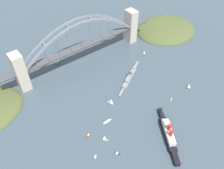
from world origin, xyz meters
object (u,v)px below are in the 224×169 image
(ocean_liner, at_px, (168,134))
(small_boat_0, at_px, (88,136))
(small_boat_2, at_px, (171,100))
(small_boat_5, at_px, (144,52))
(harbor_arch_bridge, at_px, (82,46))
(small_boat_9, at_px, (104,137))
(naval_cruiser, at_px, (129,77))
(small_boat_7, at_px, (111,101))
(small_boat_6, at_px, (117,152))
(seaplane_second_in_formation, at_px, (57,62))
(seaplane_taxiing_near_bridge, at_px, (44,61))
(small_boat_1, at_px, (189,86))
(small_boat_3, at_px, (107,121))
(small_boat_8, at_px, (95,157))

(ocean_liner, height_order, small_boat_0, ocean_liner)
(small_boat_2, xyz_separation_m, small_boat_5, (-41.89, -102.35, 2.41))
(harbor_arch_bridge, distance_m, small_boat_9, 158.66)
(ocean_liner, height_order, naval_cruiser, ocean_liner)
(ocean_liner, height_order, small_boat_7, ocean_liner)
(small_boat_0, distance_m, small_boat_5, 186.73)
(small_boat_5, bearing_deg, small_boat_6, 38.33)
(seaplane_second_in_formation, relative_size, small_boat_2, 1.14)
(seaplane_second_in_formation, xyz_separation_m, small_boat_7, (-18.07, 124.54, 3.09))
(seaplane_taxiing_near_bridge, relative_size, small_boat_5, 1.48)
(small_boat_0, relative_size, small_boat_1, 1.04)
(small_boat_1, distance_m, small_boat_5, 101.13)
(small_boat_9, bearing_deg, harbor_arch_bridge, -112.70)
(seaplane_second_in_formation, relative_size, small_boat_5, 1.16)
(seaplane_taxiing_near_bridge, height_order, small_boat_9, small_boat_9)
(seaplane_taxiing_near_bridge, relative_size, small_boat_3, 0.85)
(seaplane_second_in_formation, relative_size, small_boat_9, 0.86)
(small_boat_3, bearing_deg, harbor_arch_bridge, -108.30)
(small_boat_7, height_order, small_boat_8, small_boat_7)
(harbor_arch_bridge, xyz_separation_m, small_boat_2, (-52.79, 149.00, -30.89))
(harbor_arch_bridge, height_order, small_boat_7, harbor_arch_bridge)
(ocean_liner, relative_size, small_boat_1, 7.74)
(ocean_liner, height_order, small_boat_5, ocean_liner)
(small_boat_6, bearing_deg, small_boat_2, -170.02)
(seaplane_second_in_formation, relative_size, small_boat_7, 0.76)
(small_boat_3, bearing_deg, small_boat_7, -135.23)
(harbor_arch_bridge, relative_size, naval_cruiser, 3.61)
(seaplane_taxiing_near_bridge, xyz_separation_m, small_boat_5, (-147.20, 84.82, 1.33))
(small_boat_0, bearing_deg, seaplane_taxiing_near_bridge, -97.10)
(small_boat_0, distance_m, small_boat_9, 20.88)
(small_boat_1, bearing_deg, seaplane_second_in_formation, -52.95)
(small_boat_2, distance_m, small_boat_7, 85.40)
(small_boat_2, height_order, small_boat_5, small_boat_5)
(small_boat_5, bearing_deg, harbor_arch_bridge, -26.23)
(small_boat_9, bearing_deg, small_boat_6, 91.15)
(harbor_arch_bridge, relative_size, small_boat_8, 25.26)
(small_boat_1, bearing_deg, small_boat_3, -9.75)
(harbor_arch_bridge, bearing_deg, small_boat_0, 60.27)
(seaplane_taxiing_near_bridge, height_order, small_boat_6, small_boat_6)
(small_boat_1, height_order, small_boat_3, small_boat_1)
(small_boat_6, bearing_deg, small_boat_9, -88.85)
(small_boat_3, xyz_separation_m, small_boat_7, (-22.53, -22.35, 4.16))
(seaplane_taxiing_near_bridge, distance_m, small_boat_2, 214.76)
(small_boat_6, relative_size, small_boat_9, 0.69)
(small_boat_1, relative_size, small_boat_5, 1.33)
(small_boat_7, relative_size, small_boat_9, 1.12)
(small_boat_0, bearing_deg, small_boat_2, 170.65)
(small_boat_5, bearing_deg, small_boat_9, 32.19)
(small_boat_8, bearing_deg, small_boat_6, 154.41)
(small_boat_0, distance_m, small_boat_2, 127.74)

